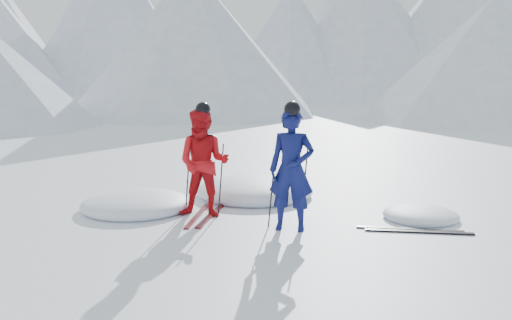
{
  "coord_description": "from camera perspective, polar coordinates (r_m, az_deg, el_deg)",
  "views": [
    {
      "loc": [
        -2.4,
        -8.34,
        2.51
      ],
      "look_at": [
        -1.79,
        0.5,
        1.1
      ],
      "focal_mm": 38.0,
      "sensor_mm": 36.0,
      "label": 1
    }
  ],
  "objects": [
    {
      "name": "ground",
      "position": [
        9.04,
        11.69,
        -7.28
      ],
      "size": [
        160.0,
        160.0,
        0.0
      ],
      "primitive_type": "plane",
      "color": "white",
      "rests_on": "ground"
    },
    {
      "name": "mountain_range",
      "position": [
        44.6,
        6.75,
        14.41
      ],
      "size": [
        106.15,
        62.94,
        15.53
      ],
      "color": "#B2BCD1",
      "rests_on": "ground"
    },
    {
      "name": "skier_blue",
      "position": [
        8.7,
        3.77,
        -1.04
      ],
      "size": [
        0.83,
        0.66,
        1.98
      ],
      "primitive_type": "imported",
      "rotation": [
        0.0,
        0.0,
        -0.28
      ],
      "color": "#0C124D",
      "rests_on": "ground"
    },
    {
      "name": "skier_red",
      "position": [
        9.56,
        -5.53,
        -0.32
      ],
      "size": [
        1.07,
        0.92,
        1.92
      ],
      "primitive_type": "imported",
      "rotation": [
        0.0,
        0.0,
        -0.22
      ],
      "color": "red",
      "rests_on": "ground"
    },
    {
      "name": "pole_blue_left",
      "position": [
        8.87,
        1.69,
        -3.0
      ],
      "size": [
        0.13,
        0.09,
        1.32
      ],
      "primitive_type": "cylinder",
      "rotation": [
        0.05,
        0.08,
        0.0
      ],
      "color": "black",
      "rests_on": "ground"
    },
    {
      "name": "pole_blue_right",
      "position": [
        9.04,
        5.1,
        -2.8
      ],
      "size": [
        0.13,
        0.08,
        1.32
      ],
      "primitive_type": "cylinder",
      "rotation": [
        -0.04,
        0.08,
        0.0
      ],
      "color": "black",
      "rests_on": "ground"
    },
    {
      "name": "pole_red_left",
      "position": [
        9.88,
        -7.2,
        -1.94
      ],
      "size": [
        0.13,
        0.1,
        1.28
      ],
      "primitive_type": "cylinder",
      "rotation": [
        0.06,
        0.08,
        0.0
      ],
      "color": "black",
      "rests_on": "ground"
    },
    {
      "name": "pole_red_right",
      "position": [
        9.76,
        -3.72,
        -2.01
      ],
      "size": [
        0.13,
        0.09,
        1.28
      ],
      "primitive_type": "cylinder",
      "rotation": [
        -0.05,
        0.08,
        0.0
      ],
      "color": "black",
      "rests_on": "ground"
    },
    {
      "name": "ski_worn_left",
      "position": [
        9.77,
        -6.15,
        -5.81
      ],
      "size": [
        0.41,
        1.69,
        0.03
      ],
      "primitive_type": "cube",
      "rotation": [
        0.0,
        0.0,
        -0.19
      ],
      "color": "black",
      "rests_on": "ground"
    },
    {
      "name": "ski_worn_right",
      "position": [
        9.76,
        -4.74,
        -5.8
      ],
      "size": [
        0.52,
        1.67,
        0.03
      ],
      "primitive_type": "cube",
      "rotation": [
        0.0,
        0.0,
        -0.26
      ],
      "color": "black",
      "rests_on": "ground"
    },
    {
      "name": "ski_loose_a",
      "position": [
        9.21,
        15.86,
        -7.04
      ],
      "size": [
        1.67,
        0.5,
        0.03
      ],
      "primitive_type": "cube",
      "rotation": [
        0.0,
        0.0,
        1.32
      ],
      "color": "black",
      "rests_on": "ground"
    },
    {
      "name": "ski_loose_b",
      "position": [
        9.11,
        16.77,
        -7.26
      ],
      "size": [
        1.68,
        0.45,
        0.03
      ],
      "primitive_type": "cube",
      "rotation": [
        0.0,
        0.0,
        1.36
      ],
      "color": "black",
      "rests_on": "ground"
    },
    {
      "name": "snow_lumps",
      "position": [
        10.65,
        -1.18,
        -4.59
      ],
      "size": [
        8.47,
        4.96,
        0.53
      ],
      "color": "white",
      "rests_on": "ground"
    }
  ]
}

